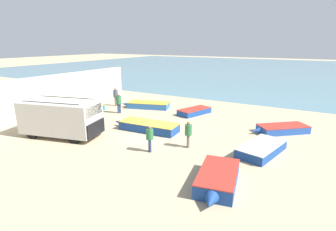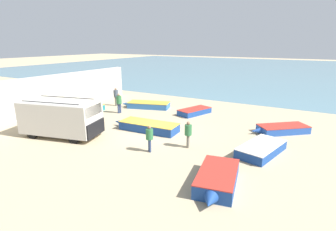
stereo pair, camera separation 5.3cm
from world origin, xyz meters
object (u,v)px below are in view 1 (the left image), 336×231
fishing_rowboat_0 (147,126)px  fisherman_1 (119,101)px  parked_van (61,117)px  fishing_rowboat_5 (195,111)px  fishing_rowboat_1 (262,148)px  fishing_rowboat_4 (281,129)px  fishing_rowboat_6 (83,110)px  fishing_rowboat_2 (147,105)px  fishing_rowboat_3 (217,179)px  fisherman_0 (188,132)px  fisherman_2 (150,136)px  fisherman_3 (116,95)px

fishing_rowboat_0 → fisherman_1: fisherman_1 is taller
parked_van → fishing_rowboat_5: 11.14m
fishing_rowboat_1 → fisherman_1: size_ratio=2.38×
fishing_rowboat_4 → fishing_rowboat_6: size_ratio=0.85×
fishing_rowboat_2 → fishing_rowboat_3: 14.93m
fishing_rowboat_6 → fisherman_0: 12.00m
fisherman_1 → fisherman_0: bearing=3.0°
fisherman_2 → fisherman_3: (-9.28, 7.86, 0.13)m
fishing_rowboat_4 → fisherman_2: (-6.12, -7.40, 0.69)m
fishing_rowboat_4 → fishing_rowboat_6: 16.49m
fishing_rowboat_3 → fishing_rowboat_5: (-5.81, 10.60, -0.08)m
fisherman_3 → fishing_rowboat_0: bearing=-32.3°
fishing_rowboat_5 → fisherman_0: (2.78, -7.26, 0.72)m
fishing_rowboat_2 → fisherman_0: 10.46m
fisherman_0 → fisherman_3: fisherman_3 is taller
fishing_rowboat_4 → fishing_rowboat_3: bearing=40.1°
fishing_rowboat_0 → fishing_rowboat_6: fishing_rowboat_0 is taller
parked_van → fishing_rowboat_0: size_ratio=1.07×
fishing_rowboat_0 → fisherman_2: size_ratio=3.27×
fishing_rowboat_4 → fishing_rowboat_1: bearing=43.1°
fishing_rowboat_5 → fisherman_1: bearing=136.6°
fisherman_2 → fishing_rowboat_6: bearing=-70.5°
fishing_rowboat_6 → fisherman_1: bearing=130.7°
fisherman_1 → fisherman_2: size_ratio=1.12×
fishing_rowboat_4 → fishing_rowboat_6: bearing=-29.7°
fishing_rowboat_0 → fishing_rowboat_6: size_ratio=1.18×
fishing_rowboat_0 → fishing_rowboat_3: (6.95, -4.75, 0.02)m
fishing_rowboat_2 → fishing_rowboat_3: (10.76, -10.36, 0.05)m
parked_van → fishing_rowboat_4: 15.11m
fisherman_3 → fishing_rowboat_4: bearing=0.4°
fishing_rowboat_6 → fisherman_3: 3.76m
fishing_rowboat_6 → fisherman_1: 3.38m
fishing_rowboat_4 → fisherman_1: size_ratio=2.10×
fishing_rowboat_1 → fishing_rowboat_5: fishing_rowboat_1 is taller
fishing_rowboat_6 → fisherman_1: (2.90, 1.55, 0.80)m
parked_van → fishing_rowboat_4: parked_van is taller
fishing_rowboat_3 → fishing_rowboat_5: size_ratio=1.03×
fishing_rowboat_2 → fishing_rowboat_4: 12.30m
fishing_rowboat_0 → fisherman_2: bearing=122.9°
fishing_rowboat_0 → fisherman_3: 8.49m
fishing_rowboat_2 → fisherman_1: (-1.06, -2.87, 0.78)m
fisherman_0 → fisherman_3: (-10.91, 6.17, 0.10)m
fishing_rowboat_0 → fisherman_2: (2.30, -3.09, 0.64)m
fishing_rowboat_5 → fisherman_2: size_ratio=2.39×
fishing_rowboat_0 → fishing_rowboat_5: bearing=-104.8°
parked_van → fishing_rowboat_5: bearing=46.4°
fishing_rowboat_2 → fishing_rowboat_5: (4.95, 0.24, -0.03)m
fishing_rowboat_2 → fishing_rowboat_4: (12.23, -1.30, -0.02)m
fishing_rowboat_3 → fisherman_1: 14.01m
fishing_rowboat_3 → fishing_rowboat_4: (1.47, 9.06, -0.07)m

